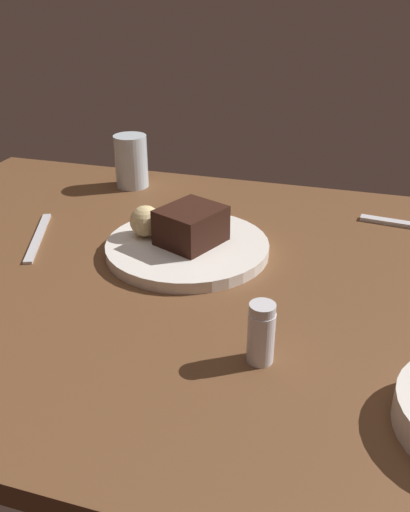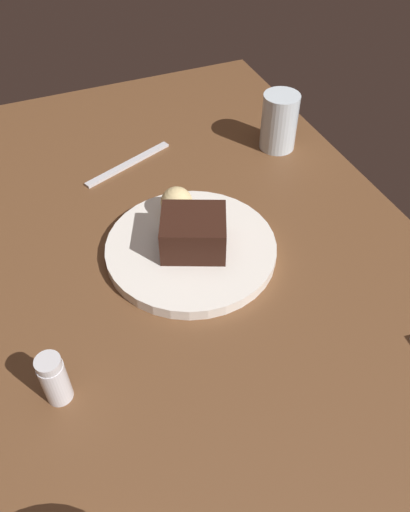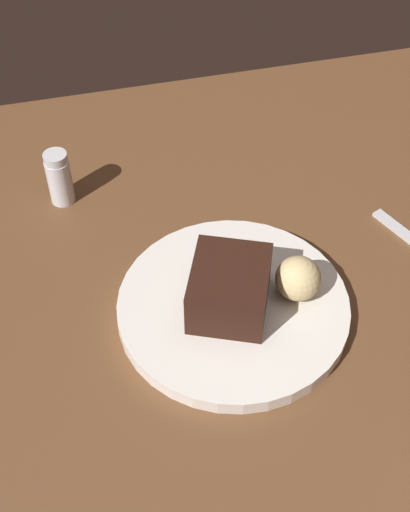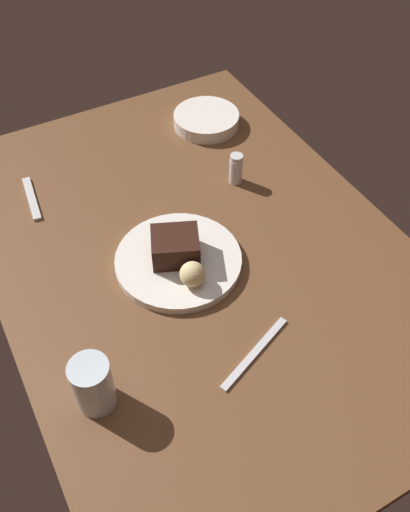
# 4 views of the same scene
# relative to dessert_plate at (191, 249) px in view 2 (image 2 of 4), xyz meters

# --- Properties ---
(dining_table) EXTENTS (1.20, 0.84, 0.03)m
(dining_table) POSITION_rel_dessert_plate_xyz_m (-0.02, 0.05, -0.02)
(dining_table) COLOR brown
(dining_table) RESTS_ON ground
(dessert_plate) EXTENTS (0.26, 0.26, 0.02)m
(dessert_plate) POSITION_rel_dessert_plate_xyz_m (0.00, 0.00, 0.00)
(dessert_plate) COLOR white
(dessert_plate) RESTS_ON dining_table
(chocolate_cake_slice) EXTENTS (0.11, 0.12, 0.06)m
(chocolate_cake_slice) POSITION_rel_dessert_plate_xyz_m (-0.01, -0.00, 0.04)
(chocolate_cake_slice) COLOR black
(chocolate_cake_slice) RESTS_ON dessert_plate
(bread_roll) EXTENTS (0.05, 0.05, 0.05)m
(bread_roll) POSITION_rel_dessert_plate_xyz_m (0.07, -0.00, 0.03)
(bread_roll) COLOR #DBC184
(bread_roll) RESTS_ON dessert_plate
(salt_shaker) EXTENTS (0.03, 0.03, 0.08)m
(salt_shaker) POSITION_rel_dessert_plate_xyz_m (-0.17, 0.24, 0.03)
(salt_shaker) COLOR silver
(salt_shaker) RESTS_ON dining_table
(water_glass) EXTENTS (0.07, 0.07, 0.11)m
(water_glass) POSITION_rel_dessert_plate_xyz_m (0.21, -0.26, 0.05)
(water_glass) COLOR silver
(water_glass) RESTS_ON dining_table
(butter_knife) EXTENTS (0.08, 0.18, 0.01)m
(butter_knife) POSITION_rel_dessert_plate_xyz_m (0.26, 0.02, -0.01)
(butter_knife) COLOR silver
(butter_knife) RESTS_ON dining_table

